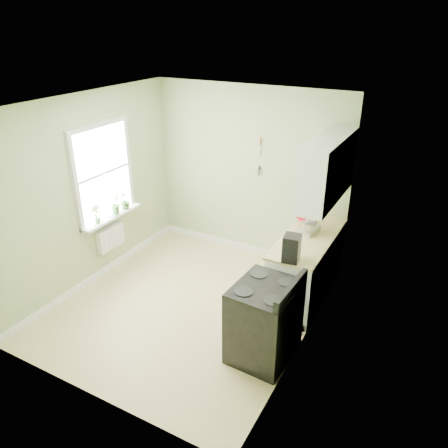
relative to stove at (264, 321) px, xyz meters
The scene contains 21 objects.
floor 1.42m from the stove, 162.80° to the left, with size 3.20×3.60×0.02m, color tan.
ceiling 2.61m from the stove, 162.80° to the left, with size 3.20×3.60×0.02m, color white.
wall_back 2.70m from the stove, 120.08° to the left, with size 3.20×0.02×2.70m, color #A6B97E.
wall_left 3.04m from the stove, behind, with size 0.02×3.60×2.70m, color #A6B97E.
wall_right 1.02m from the stove, 49.93° to the left, with size 0.02×3.60×2.70m, color #A6B97E.
base_cabinets 1.40m from the stove, 89.08° to the left, with size 0.60×1.60×0.87m, color white.
countertop 1.46m from the stove, 89.49° to the left, with size 0.64×1.60×0.04m, color #EFD992.
upper_cabinets 2.04m from the stove, 84.37° to the left, with size 0.35×1.40×0.80m, color white.
window 3.14m from the stove, 166.34° to the left, with size 0.06×1.14×1.44m.
window_sill 2.90m from the stove, 165.99° to the left, with size 0.18×1.14×0.04m, color white.
radiator 2.89m from the stove, 167.10° to the left, with size 0.12×0.50×0.35m, color white.
wall_utensils 2.66m from the stove, 116.35° to the left, with size 0.02×0.14×0.58m.
stove is the anchor object (origin of this frame).
stand_mixer 1.65m from the stove, 91.25° to the left, with size 0.26×0.37×0.42m.
kettle 2.03m from the stove, 96.03° to the left, with size 0.19×0.11×0.19m.
coffee_maker 0.92m from the stove, 88.39° to the left, with size 0.22×0.23×0.33m.
red_tray 1.92m from the stove, 95.46° to the left, with size 0.32×0.32×0.02m, color red.
jar 1.23m from the stove, 95.79° to the left, with size 0.07×0.07×0.08m.
plant_a 2.86m from the stove, behind, with size 0.15×0.11×0.29m, color #416A2F.
plant_b 2.95m from the stove, 164.18° to the left, with size 0.18×0.14×0.32m, color #416A2F.
plant_c 3.00m from the stove, 160.31° to the left, with size 0.15×0.15×0.27m, color #416A2F.
Camera 1 is at (2.76, -4.09, 3.56)m, focal length 35.00 mm.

